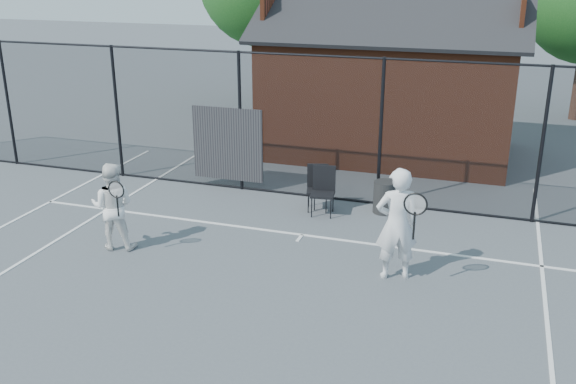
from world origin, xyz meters
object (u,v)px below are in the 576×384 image
(player_back, at_px, (113,206))
(player_front, at_px, (397,224))
(chair_left, at_px, (323,192))
(waste_bin, at_px, (384,197))
(chair_right, at_px, (317,189))
(clubhouse, at_px, (390,90))

(player_back, bearing_deg, player_front, 4.76)
(player_back, xyz_separation_m, chair_left, (3.01, 2.62, -0.30))
(player_front, bearing_deg, player_back, -175.24)
(player_back, distance_m, waste_bin, 5.20)
(chair_left, relative_size, chair_right, 1.05)
(clubhouse, bearing_deg, chair_left, -94.92)
(player_back, bearing_deg, chair_right, 45.01)
(clubhouse, relative_size, waste_bin, 10.11)
(player_front, bearing_deg, chair_right, 128.65)
(clubhouse, xyz_separation_m, chair_right, (-0.59, -4.68, -1.16))
(chair_right, xyz_separation_m, waste_bin, (1.30, 0.28, -0.12))
(chair_right, bearing_deg, clubhouse, 67.95)
(player_back, bearing_deg, waste_bin, 37.03)
(player_front, bearing_deg, clubhouse, 100.84)
(player_back, distance_m, chair_left, 4.00)
(player_front, xyz_separation_m, chair_right, (-1.95, 2.44, -0.47))
(chair_left, bearing_deg, player_front, -58.91)
(chair_right, height_order, waste_bin, chair_right)
(chair_right, bearing_deg, chair_left, -67.61)
(chair_left, xyz_separation_m, waste_bin, (1.13, 0.50, -0.15))
(player_front, distance_m, chair_right, 3.16)
(chair_left, bearing_deg, player_back, -146.60)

